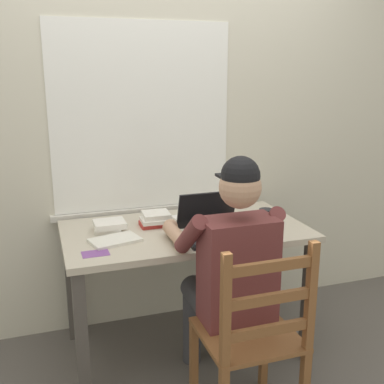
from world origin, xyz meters
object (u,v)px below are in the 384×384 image
at_px(coffee_mug_dark, 266,217).
at_px(desk, 185,245).
at_px(book_stack_side, 109,226).
at_px(seated_person, 229,267).
at_px(computer_mouse, 259,232).
at_px(landscape_photo_print, 95,253).
at_px(wooden_chair, 253,339).
at_px(laptop, 213,227).
at_px(book_stack_main, 156,219).
at_px(coffee_mug_white, 205,215).

bearing_deg(coffee_mug_dark, desk, 169.18).
bearing_deg(book_stack_side, coffee_mug_dark, -11.17).
distance_m(seated_person, book_stack_side, 0.73).
xyz_separation_m(desk, coffee_mug_dark, (0.46, -0.09, 0.15)).
relative_size(seated_person, coffee_mug_dark, 10.48).
height_order(computer_mouse, landscape_photo_print, computer_mouse).
bearing_deg(computer_mouse, wooden_chair, -118.08).
distance_m(laptop, computer_mouse, 0.25).
height_order(seated_person, landscape_photo_print, seated_person).
bearing_deg(seated_person, desk, 100.31).
bearing_deg(wooden_chair, desk, 96.35).
distance_m(laptop, coffee_mug_dark, 0.37).
xyz_separation_m(desk, wooden_chair, (0.08, -0.72, -0.18)).
bearing_deg(coffee_mug_dark, computer_mouse, -128.95).
relative_size(seated_person, book_stack_side, 7.14).
bearing_deg(book_stack_main, desk, -34.26).
bearing_deg(book_stack_side, computer_mouse, -23.06).
relative_size(laptop, computer_mouse, 3.30).
bearing_deg(coffee_mug_white, book_stack_side, 178.01).
bearing_deg(computer_mouse, desk, 145.28).
distance_m(computer_mouse, book_stack_side, 0.82).
height_order(book_stack_main, landscape_photo_print, book_stack_main).
xyz_separation_m(desk, coffee_mug_white, (0.14, 0.06, 0.15)).
height_order(laptop, book_stack_side, laptop).
height_order(book_stack_main, book_stack_side, book_stack_main).
bearing_deg(book_stack_main, laptop, -47.33).
xyz_separation_m(book_stack_main, landscape_photo_print, (-0.38, -0.32, -0.04)).
height_order(seated_person, computer_mouse, seated_person).
bearing_deg(seated_person, book_stack_side, 133.07).
height_order(wooden_chair, computer_mouse, wooden_chair).
height_order(wooden_chair, landscape_photo_print, wooden_chair).
height_order(wooden_chair, book_stack_side, wooden_chair).
distance_m(computer_mouse, book_stack_main, 0.59).
height_order(seated_person, laptop, seated_person).
bearing_deg(desk, wooden_chair, -83.65).
bearing_deg(seated_person, laptop, 85.81).
relative_size(wooden_chair, computer_mouse, 9.42).
height_order(seated_person, book_stack_side, seated_person).
bearing_deg(computer_mouse, landscape_photo_print, 178.93).
distance_m(coffee_mug_white, book_stack_main, 0.29).
bearing_deg(desk, seated_person, -79.69).
distance_m(desk, book_stack_main, 0.22).
bearing_deg(laptop, wooden_chair, -92.08).
bearing_deg(wooden_chair, book_stack_main, 105.31).
height_order(coffee_mug_dark, book_stack_main, coffee_mug_dark).
height_order(wooden_chair, coffee_mug_dark, wooden_chair).
relative_size(desk, wooden_chair, 1.43).
xyz_separation_m(laptop, landscape_photo_print, (-0.63, -0.05, -0.05)).
bearing_deg(landscape_photo_print, desk, 21.54).
xyz_separation_m(computer_mouse, coffee_mug_dark, (0.12, 0.15, 0.03)).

